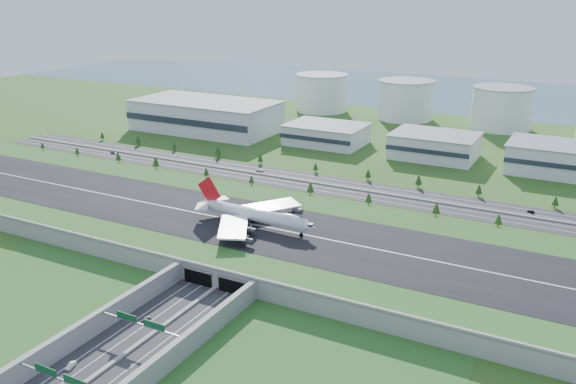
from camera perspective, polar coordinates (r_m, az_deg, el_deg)
The scene contains 22 objects.
ground at distance 291.42m, azimuth -1.20°, elevation -4.96°, with size 1200.00×1200.00×0.00m, color #27591C.
airfield_deck at distance 289.72m, azimuth -1.21°, elevation -4.22°, with size 520.00×100.00×9.20m.
underpass_road at distance 218.40m, azimuth -14.33°, elevation -13.27°, with size 38.80×120.40×8.00m.
sign_gantry_near at distance 219.32m, azimuth -13.63°, elevation -11.99°, with size 38.70×0.70×9.80m.
sign_gantry_far at distance 199.18m, azimuth -20.49°, elevation -16.18°, with size 38.70×0.70×9.80m.
north_expressway at distance 371.74m, azimuth 5.93°, elevation 0.28°, with size 560.00×36.00×0.12m, color #28282B.
tree_row at distance 366.34m, azimuth 7.41°, elevation 0.69°, with size 504.33×48.66×8.35m.
hangar_west at distance 525.12m, azimuth -7.69°, elevation 7.07°, with size 120.00×60.00×25.00m, color silver.
hangar_mid_a at distance 476.52m, azimuth 3.60°, elevation 5.40°, with size 58.00×42.00×15.00m, color silver.
hangar_mid_b at distance 449.15m, azimuth 13.55°, elevation 4.21°, with size 58.00×42.00×17.00m, color silver.
hangar_mid_c at distance 437.12m, azimuth 23.72°, elevation 2.88°, with size 58.00×42.00×19.00m, color silver.
fuel_tank_a at distance 606.07m, azimuth 3.16°, elevation 9.24°, with size 50.00×50.00×35.00m, color white.
fuel_tank_b at distance 576.19m, azimuth 10.93°, elevation 8.44°, with size 50.00×50.00×35.00m, color white.
fuel_tank_c at distance 557.79m, azimuth 19.34°, elevation 7.40°, with size 50.00×50.00×35.00m, color white.
bay_water at distance 734.12m, azimuth 17.53°, elevation 8.70°, with size 1200.00×260.00×0.06m, color #3D6475.
boeing_747 at distance 290.08m, azimuth -3.08°, elevation -2.14°, with size 66.77×63.01×20.63m.
car_0 at distance 234.89m, azimuth -13.15°, elevation -11.47°, with size 1.69×4.21×1.43m, color #A09FA3.
car_1 at distance 216.20m, azimuth -19.65°, elevation -15.01°, with size 1.57×4.49×1.48m, color white.
car_2 at distance 229.53m, azimuth -7.67°, elevation -11.88°, with size 2.32×5.03×1.40m, color #0D1241.
car_4 at distance 466.77m, azimuth -16.05°, elevation 3.59°, with size 2.04×5.06×1.72m, color #545559.
car_5 at distance 356.46m, azimuth 21.77°, elevation -1.70°, with size 1.39×3.98×1.31m, color black.
car_7 at distance 405.23m, azimuth -2.68°, elevation 2.05°, with size 2.15×5.29×1.53m, color white.
Camera 1 is at (130.26, -232.93, 117.03)m, focal length 38.00 mm.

